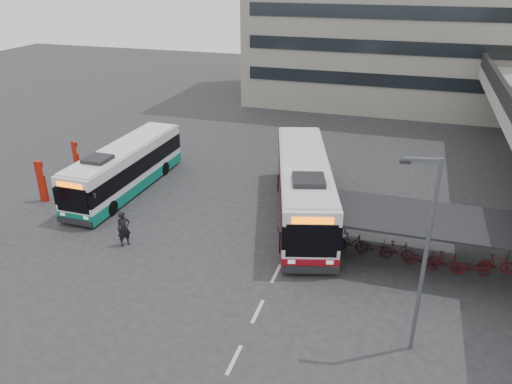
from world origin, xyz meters
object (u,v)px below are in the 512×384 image
(bus_main, at_px, (304,188))
(lamp_post, at_px, (424,248))
(bus_teal, at_px, (126,168))
(pedestrian, at_px, (124,229))

(bus_main, xyz_separation_m, lamp_post, (6.29, -9.68, 2.71))
(bus_main, distance_m, bus_teal, 11.75)
(bus_main, xyz_separation_m, bus_teal, (-11.74, 0.24, -0.25))
(bus_main, distance_m, pedestrian, 10.21)
(bus_teal, xyz_separation_m, pedestrian, (3.58, -6.31, -0.53))
(bus_teal, height_order, lamp_post, lamp_post)
(bus_main, height_order, bus_teal, bus_main)
(pedestrian, relative_size, lamp_post, 0.25)
(bus_main, relative_size, lamp_post, 1.66)
(bus_main, distance_m, lamp_post, 11.86)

